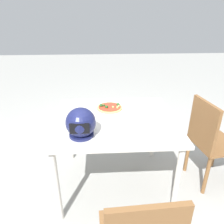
{
  "coord_description": "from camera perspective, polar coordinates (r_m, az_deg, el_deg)",
  "views": [
    {
      "loc": [
        0.12,
        1.75,
        1.64
      ],
      "look_at": [
        0.02,
        -0.09,
        0.76
      ],
      "focal_mm": 34.87,
      "sensor_mm": 36.0,
      "label": 1
    }
  ],
  "objects": [
    {
      "name": "dining_table",
      "position": [
        2.01,
        0.66,
        -3.8
      ],
      "size": [
        1.1,
        0.96,
        0.74
      ],
      "color": "beige",
      "rests_on": "ground"
    },
    {
      "name": "ground_plane",
      "position": [
        2.4,
        0.58,
        -17.64
      ],
      "size": [
        14.0,
        14.0,
        0.0
      ],
      "primitive_type": "plane",
      "color": "#9E9E99"
    },
    {
      "name": "motorcycle_helmet",
      "position": [
        1.67,
        -8.19,
        -2.92
      ],
      "size": [
        0.23,
        0.23,
        0.23
      ],
      "color": "#191E4C",
      "rests_on": "dining_table"
    },
    {
      "name": "pizza_plate",
      "position": [
        2.13,
        -0.62,
        0.73
      ],
      "size": [
        0.31,
        0.31,
        0.01
      ],
      "primitive_type": "cylinder",
      "color": "white",
      "rests_on": "dining_table"
    },
    {
      "name": "chair_side",
      "position": [
        2.3,
        24.04,
        -6.45
      ],
      "size": [
        0.46,
        0.46,
        0.9
      ],
      "color": "brown",
      "rests_on": "ground"
    },
    {
      "name": "pizza",
      "position": [
        2.12,
        -0.65,
        1.18
      ],
      "size": [
        0.25,
        0.25,
        0.05
      ],
      "color": "tan",
      "rests_on": "pizza_plate"
    }
  ]
}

